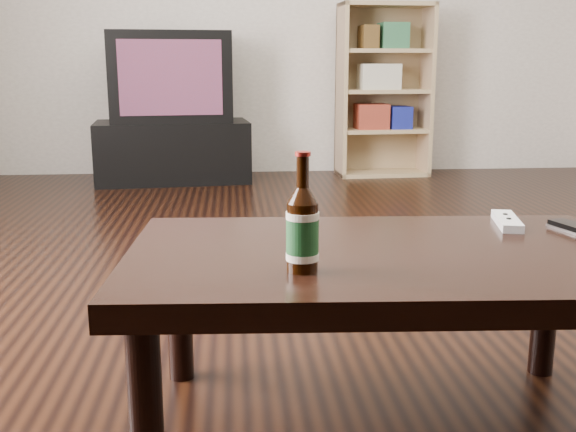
{
  "coord_description": "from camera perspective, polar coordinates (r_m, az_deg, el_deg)",
  "views": [
    {
      "loc": [
        -0.52,
        -2.44,
        0.87
      ],
      "look_at": [
        -0.41,
        -1.09,
        0.56
      ],
      "focal_mm": 42.0,
      "sensor_mm": 36.0,
      "label": 1
    }
  ],
  "objects": [
    {
      "name": "tv_stand",
      "position": [
        5.12,
        -9.72,
        5.42
      ],
      "size": [
        1.16,
        0.67,
        0.45
      ],
      "primitive_type": "cube",
      "rotation": [
        0.0,
        0.0,
        0.1
      ],
      "color": "black",
      "rests_on": "floor"
    },
    {
      "name": "bookshelf",
      "position": [
        5.36,
        7.97,
        10.73
      ],
      "size": [
        0.72,
        0.36,
        1.31
      ],
      "rotation": [
        0.0,
        0.0,
        0.05
      ],
      "color": "#9D8A57",
      "rests_on": "floor"
    },
    {
      "name": "coffee_table",
      "position": [
        1.6,
        7.96,
        -4.89
      ],
      "size": [
        1.22,
        0.76,
        0.45
      ],
      "rotation": [
        0.0,
        0.0,
        -0.05
      ],
      "color": "black",
      "rests_on": "floor"
    },
    {
      "name": "phone",
      "position": [
        1.9,
        22.73,
        -0.84
      ],
      "size": [
        0.08,
        0.12,
        0.02
      ],
      "rotation": [
        0.0,
        0.0,
        0.27
      ],
      "color": "#B4B4B7",
      "rests_on": "coffee_table"
    },
    {
      "name": "beer_bottle",
      "position": [
        1.39,
        1.23,
        -1.19
      ],
      "size": [
        0.08,
        0.08,
        0.25
      ],
      "rotation": [
        0.0,
        0.0,
        -0.18
      ],
      "color": "black",
      "rests_on": "coffee_table"
    },
    {
      "name": "tv",
      "position": [
        5.07,
        -9.95,
        11.52
      ],
      "size": [
        0.91,
        0.62,
        0.64
      ],
      "rotation": [
        0.0,
        0.0,
        0.1
      ],
      "color": "black",
      "rests_on": "tv_stand"
    },
    {
      "name": "remote",
      "position": [
        1.9,
        18.05,
        -0.41
      ],
      "size": [
        0.09,
        0.2,
        0.02
      ],
      "rotation": [
        0.0,
        0.0,
        -0.22
      ],
      "color": "silver",
      "rests_on": "coffee_table"
    },
    {
      "name": "floor",
      "position": [
        2.64,
        6.87,
        -6.6
      ],
      "size": [
        5.0,
        6.0,
        0.01
      ],
      "primitive_type": "cube",
      "color": "black",
      "rests_on": "ground"
    }
  ]
}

